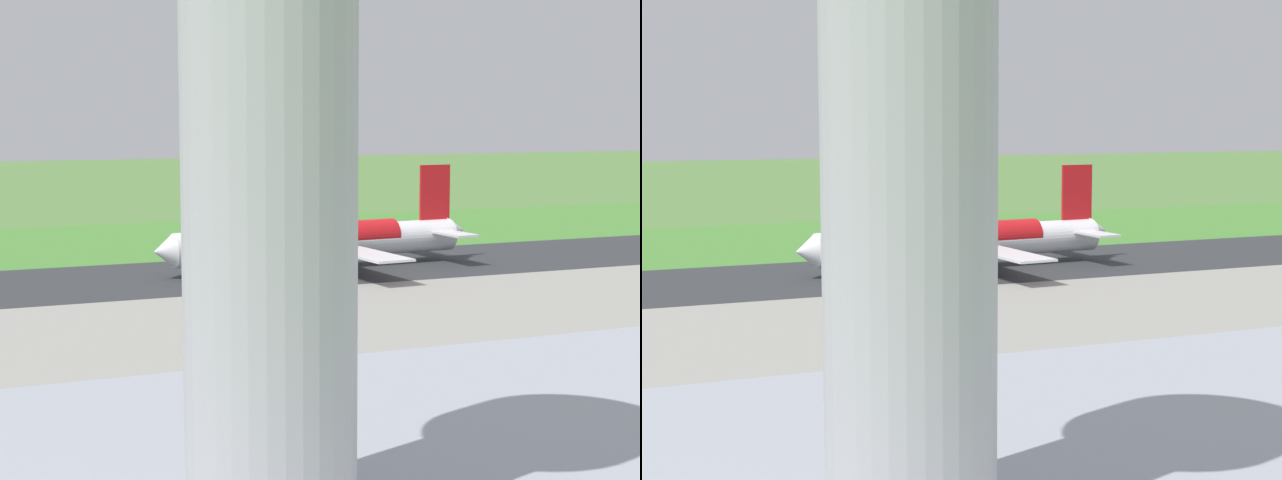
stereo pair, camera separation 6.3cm
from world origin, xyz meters
The scene contains 7 objects.
ground_plane centered at (0.00, 0.00, 0.00)m, with size 800.00×800.00×0.00m, color #547F3D.
runway_asphalt centered at (0.00, 0.00, 0.03)m, with size 600.00×33.25×0.06m, color #2D3033.
apron_concrete centered at (0.00, 53.12, 0.03)m, with size 440.00×110.00×0.05m, color gray.
grass_verge_foreground centered at (0.00, -38.77, 0.02)m, with size 600.00×80.00×0.04m, color #478534.
airliner_main centered at (-13.29, -0.02, 4.35)m, with size 54.14×44.29×15.88m.
no_stopping_sign centered at (-18.95, -35.81, 1.46)m, with size 0.60×0.10×2.45m.
traffic_cone_orange centered at (-15.60, -35.90, 0.28)m, with size 0.40×0.40×0.55m, color orange.
Camera 1 is at (50.84, 150.34, 24.22)m, focal length 59.12 mm.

